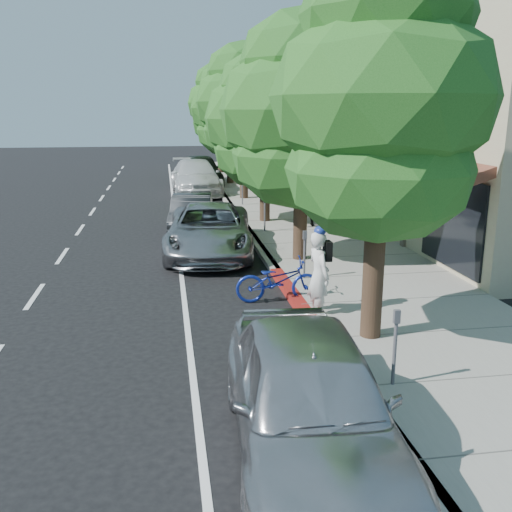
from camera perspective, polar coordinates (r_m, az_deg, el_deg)
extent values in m
plane|color=black|center=(13.04, 4.54, -5.44)|extent=(120.00, 120.00, 0.00)
cube|color=gray|center=(21.04, 5.58, 2.47)|extent=(4.60, 56.00, 0.15)
cube|color=#9E998E|center=(20.59, -0.64, 2.27)|extent=(0.30, 56.00, 0.15)
cube|color=maroon|center=(13.94, 3.59, -3.77)|extent=(0.32, 4.00, 0.15)
cube|color=#B4AE8B|center=(32.44, 14.03, 12.43)|extent=(10.00, 36.00, 7.00)
cylinder|color=black|center=(11.07, 11.62, -2.19)|extent=(0.40, 0.40, 2.63)
ellipsoid|color=#1B5419|center=(10.68, 12.19, 8.50)|extent=(3.45, 3.45, 2.76)
ellipsoid|color=#1B5419|center=(10.63, 12.57, 15.36)|extent=(4.06, 4.06, 3.25)
ellipsoid|color=#1B5419|center=(10.74, 12.99, 22.58)|extent=(3.05, 3.05, 2.44)
cylinder|color=black|center=(16.67, 4.44, 3.43)|extent=(0.40, 0.40, 2.50)
ellipsoid|color=#1B5419|center=(16.41, 4.57, 10.16)|extent=(4.02, 4.02, 3.22)
ellipsoid|color=#1B5419|center=(16.36, 4.66, 14.40)|extent=(4.73, 4.73, 3.79)
ellipsoid|color=#1B5419|center=(16.41, 4.76, 18.88)|extent=(3.55, 3.55, 2.84)
cylinder|color=black|center=(22.48, 0.89, 6.10)|extent=(0.40, 0.40, 2.31)
ellipsoid|color=#1B5419|center=(22.29, 0.90, 10.72)|extent=(4.03, 4.03, 3.22)
ellipsoid|color=#1B5419|center=(22.24, 0.92, 13.60)|extent=(4.74, 4.74, 3.79)
ellipsoid|color=#1B5419|center=(22.26, 0.93, 16.65)|extent=(3.55, 3.55, 2.84)
cylinder|color=black|center=(28.34, -1.22, 8.23)|extent=(0.40, 0.40, 2.69)
ellipsoid|color=#1B5419|center=(28.19, -1.24, 12.51)|extent=(4.00, 4.00, 3.20)
ellipsoid|color=#1B5419|center=(28.17, -1.26, 15.16)|extent=(4.71, 4.71, 3.77)
ellipsoid|color=#1B5419|center=(28.22, -1.27, 17.97)|extent=(3.53, 3.53, 2.83)
cylinder|color=black|center=(34.27, -2.61, 9.18)|extent=(0.40, 0.40, 2.53)
ellipsoid|color=#1B5419|center=(34.14, -2.64, 12.51)|extent=(3.98, 3.98, 3.18)
ellipsoid|color=#1B5419|center=(34.12, -2.67, 14.57)|extent=(4.68, 4.68, 3.74)
ellipsoid|color=#1B5419|center=(34.15, -2.70, 16.76)|extent=(3.51, 3.51, 2.81)
cylinder|color=black|center=(40.21, -3.59, 10.09)|extent=(0.40, 0.40, 2.72)
ellipsoid|color=#1B5419|center=(40.10, -3.64, 13.13)|extent=(3.79, 3.79, 3.03)
ellipsoid|color=#1B5419|center=(40.09, -3.67, 15.02)|extent=(4.46, 4.46, 3.56)
ellipsoid|color=#1B5419|center=(40.13, -3.71, 17.02)|extent=(3.34, 3.34, 2.67)
imported|color=silver|center=(12.33, 6.31, -1.94)|extent=(0.59, 0.78, 1.93)
imported|color=navy|center=(13.42, 2.24, -2.45)|extent=(2.04, 0.81, 1.05)
imported|color=#A1A1A5|center=(17.84, -4.69, 2.60)|extent=(3.11, 5.80, 1.55)
imported|color=black|center=(21.26, -6.46, 4.23)|extent=(1.88, 4.25, 1.36)
imported|color=silver|center=(31.10, -6.06, 7.86)|extent=(2.67, 6.15, 1.76)
imported|color=black|center=(34.16, -5.56, 8.53)|extent=(2.54, 5.56, 1.85)
imported|color=#B8B7BC|center=(7.54, 5.32, -13.99)|extent=(2.32, 5.10, 1.70)
imported|color=black|center=(21.40, 4.74, 5.53)|extent=(1.12, 0.99, 1.94)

